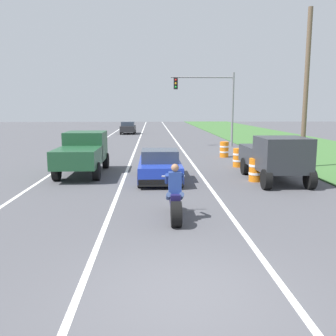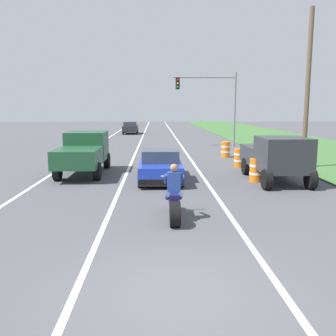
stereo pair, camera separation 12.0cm
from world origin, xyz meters
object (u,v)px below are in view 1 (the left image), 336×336
object	(u,v)px
pickup_truck_right_shoulder_dark_grey	(275,156)
construction_barrel_mid	(238,158)
motorcycle_with_rider	(175,200)
construction_barrel_nearest	(255,170)
construction_barrel_far	(224,149)
traffic_light_mast_near	(213,97)
sports_car_blue	(160,166)
pickup_truck_left_lane_dark_green	(83,151)
distant_car_far_ahead	(128,128)

from	to	relation	value
pickup_truck_right_shoulder_dark_grey	construction_barrel_mid	size ratio (longest dim) A/B	4.80
motorcycle_with_rider	pickup_truck_right_shoulder_dark_grey	xyz separation A→B (m)	(4.69, 5.57, 0.51)
construction_barrel_nearest	construction_barrel_far	bearing A→B (deg)	88.63
traffic_light_mast_near	construction_barrel_nearest	distance (m)	15.23
sports_car_blue	pickup_truck_right_shoulder_dark_grey	distance (m)	5.03
sports_car_blue	pickup_truck_right_shoulder_dark_grey	bearing A→B (deg)	-4.20
pickup_truck_right_shoulder_dark_grey	construction_barrel_far	distance (m)	7.95
traffic_light_mast_near	construction_barrel_mid	distance (m)	11.41
pickup_truck_left_lane_dark_green	construction_barrel_far	xyz separation A→B (m)	(7.99, 5.86, -0.60)
traffic_light_mast_near	distant_car_far_ahead	bearing A→B (deg)	117.11
construction_barrel_nearest	construction_barrel_mid	bearing A→B (deg)	87.49
motorcycle_with_rider	traffic_light_mast_near	world-z (taller)	traffic_light_mast_near
traffic_light_mast_near	motorcycle_with_rider	bearing A→B (deg)	-102.16
traffic_light_mast_near	construction_barrel_mid	world-z (taller)	traffic_light_mast_near
construction_barrel_nearest	distant_car_far_ahead	xyz separation A→B (m)	(-7.41, 30.31, 0.27)
construction_barrel_mid	motorcycle_with_rider	bearing A→B (deg)	-113.05
construction_barrel_far	pickup_truck_right_shoulder_dark_grey	bearing A→B (deg)	-85.27
construction_barrel_mid	distant_car_far_ahead	xyz separation A→B (m)	(-7.59, 26.35, 0.27)
sports_car_blue	distant_car_far_ahead	size ratio (longest dim) A/B	1.08
pickup_truck_left_lane_dark_green	traffic_light_mast_near	size ratio (longest dim) A/B	0.80
construction_barrel_far	distant_car_far_ahead	distance (m)	23.59
sports_car_blue	pickup_truck_left_lane_dark_green	size ratio (longest dim) A/B	0.90
pickup_truck_right_shoulder_dark_grey	construction_barrel_mid	world-z (taller)	pickup_truck_right_shoulder_dark_grey
construction_barrel_far	sports_car_blue	bearing A→B (deg)	-119.94
construction_barrel_nearest	pickup_truck_right_shoulder_dark_grey	bearing A→B (deg)	5.64
sports_car_blue	motorcycle_with_rider	bearing A→B (deg)	-87.08
sports_car_blue	distant_car_far_ahead	bearing A→B (deg)	96.24
construction_barrel_nearest	distant_car_far_ahead	distance (m)	31.20
motorcycle_with_rider	construction_barrel_mid	size ratio (longest dim) A/B	2.21
sports_car_blue	construction_barrel_mid	distance (m)	5.57
construction_barrel_mid	sports_car_blue	bearing A→B (deg)	-140.90
pickup_truck_right_shoulder_dark_grey	distant_car_far_ahead	distance (m)	31.34
motorcycle_with_rider	construction_barrel_far	distance (m)	14.06
construction_barrel_far	construction_barrel_nearest	bearing A→B (deg)	-91.37
pickup_truck_right_shoulder_dark_grey	distant_car_far_ahead	size ratio (longest dim) A/B	1.20
pickup_truck_right_shoulder_dark_grey	construction_barrel_far	bearing A→B (deg)	94.73
construction_barrel_mid	distant_car_far_ahead	distance (m)	27.42
pickup_truck_left_lane_dark_green	pickup_truck_right_shoulder_dark_grey	world-z (taller)	same
sports_car_blue	construction_barrel_far	bearing A→B (deg)	60.06
distant_car_far_ahead	traffic_light_mast_near	bearing A→B (deg)	-62.89
motorcycle_with_rider	construction_barrel_far	bearing A→B (deg)	73.31
sports_car_blue	construction_barrel_nearest	bearing A→B (deg)	-6.19
traffic_light_mast_near	sports_car_blue	bearing A→B (deg)	-108.04
construction_barrel_mid	construction_barrel_far	size ratio (longest dim) A/B	1.00
sports_car_blue	construction_barrel_far	xyz separation A→B (m)	(4.34, 7.53, -0.13)
traffic_light_mast_near	distant_car_far_ahead	size ratio (longest dim) A/B	1.50
construction_barrel_nearest	construction_barrel_mid	xyz separation A→B (m)	(0.17, 3.96, 0.00)
motorcycle_with_rider	pickup_truck_right_shoulder_dark_grey	distance (m)	7.30
construction_barrel_far	traffic_light_mast_near	bearing A→B (deg)	87.18
sports_car_blue	distant_car_far_ahead	distance (m)	30.04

